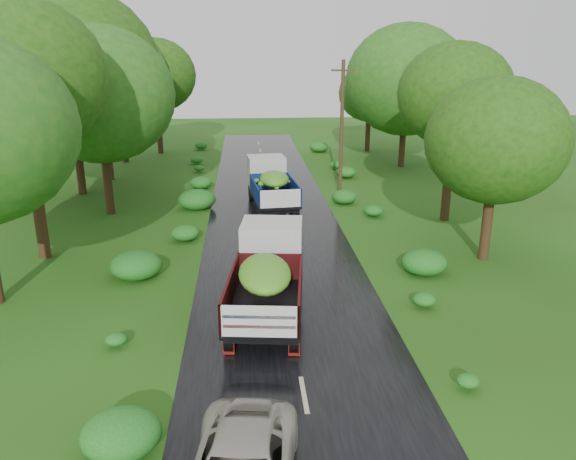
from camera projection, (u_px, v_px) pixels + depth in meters
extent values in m
plane|color=#20410D|center=(304.00, 395.00, 14.15)|extent=(120.00, 120.00, 0.00)
cube|color=black|center=(288.00, 308.00, 18.89)|extent=(6.50, 80.00, 0.02)
cube|color=#BFB78C|center=(304.00, 394.00, 14.14)|extent=(0.12, 1.60, 0.00)
cube|color=#BFB78C|center=(291.00, 321.00, 17.94)|extent=(0.12, 1.60, 0.00)
cube|color=#BFB78C|center=(282.00, 274.00, 21.73)|extent=(0.12, 1.60, 0.00)
cube|color=#BFB78C|center=(276.00, 240.00, 25.53)|extent=(0.12, 1.60, 0.00)
cube|color=#BFB78C|center=(272.00, 216.00, 29.32)|extent=(0.12, 1.60, 0.00)
cube|color=#BFB78C|center=(268.00, 197.00, 33.12)|extent=(0.12, 1.60, 0.00)
cube|color=#BFB78C|center=(266.00, 181.00, 36.91)|extent=(0.12, 1.60, 0.00)
cube|color=#BFB78C|center=(263.00, 169.00, 40.71)|extent=(0.12, 1.60, 0.00)
cube|color=#BFB78C|center=(262.00, 159.00, 44.50)|extent=(0.12, 1.60, 0.00)
cube|color=#BFB78C|center=(260.00, 150.00, 48.29)|extent=(0.12, 1.60, 0.00)
cube|color=#BFB78C|center=(259.00, 143.00, 52.09)|extent=(0.12, 1.60, 0.00)
cube|color=black|center=(268.00, 299.00, 18.13)|extent=(2.26, 5.52, 0.27)
cylinder|color=black|center=(246.00, 279.00, 20.06)|extent=(0.38, 0.98, 0.95)
cylinder|color=black|center=(298.00, 280.00, 19.99)|extent=(0.38, 0.98, 0.95)
cylinder|color=black|center=(235.00, 320.00, 17.05)|extent=(0.38, 0.98, 0.95)
cylinder|color=black|center=(295.00, 321.00, 16.98)|extent=(0.38, 0.98, 0.95)
cylinder|color=black|center=(230.00, 335.00, 16.12)|extent=(0.38, 0.98, 0.95)
cylinder|color=black|center=(294.00, 337.00, 16.05)|extent=(0.38, 0.98, 0.95)
cube|color=maroon|center=(229.00, 348.00, 15.87)|extent=(0.33, 0.08, 0.43)
cube|color=maroon|center=(294.00, 349.00, 15.80)|extent=(0.33, 0.08, 0.43)
cube|color=silver|center=(272.00, 247.00, 19.85)|extent=(2.30, 2.05, 1.81)
cube|color=black|center=(265.00, 307.00, 17.11)|extent=(2.66, 4.33, 0.15)
cube|color=#400B0D|center=(230.00, 290.00, 16.99)|extent=(0.56, 4.08, 0.91)
cube|color=#400B0D|center=(300.00, 291.00, 16.91)|extent=(0.56, 4.08, 0.91)
cube|color=#400B0D|center=(270.00, 266.00, 18.86)|extent=(2.19, 0.33, 0.91)
cube|color=silver|center=(259.00, 322.00, 15.04)|extent=(2.19, 0.33, 0.91)
ellipsoid|color=#3B7F17|center=(265.00, 273.00, 16.77)|extent=(2.23, 3.63, 0.95)
cube|color=black|center=(272.00, 198.00, 30.48)|extent=(2.10, 5.39, 0.26)
cylinder|color=black|center=(251.00, 193.00, 32.16)|extent=(0.35, 0.95, 0.93)
cylinder|color=black|center=(283.00, 191.00, 32.46)|extent=(0.35, 0.95, 0.93)
cylinder|color=black|center=(258.00, 207.00, 29.25)|extent=(0.35, 0.95, 0.93)
cylinder|color=black|center=(292.00, 205.00, 29.55)|extent=(0.35, 0.95, 0.93)
cylinder|color=black|center=(260.00, 212.00, 28.36)|extent=(0.35, 0.95, 0.93)
cylinder|color=black|center=(295.00, 210.00, 28.65)|extent=(0.35, 0.95, 0.93)
cube|color=maroon|center=(261.00, 218.00, 28.12)|extent=(0.32, 0.07, 0.42)
cube|color=maroon|center=(297.00, 216.00, 28.42)|extent=(0.32, 0.07, 0.42)
cube|color=silver|center=(266.00, 172.00, 32.13)|extent=(2.22, 1.96, 1.77)
cube|color=black|center=(274.00, 199.00, 29.50)|extent=(2.52, 4.20, 0.15)
cube|color=navy|center=(255.00, 190.00, 29.17)|extent=(0.46, 4.00, 0.89)
cube|color=navy|center=(294.00, 188.00, 29.51)|extent=(0.46, 4.00, 0.89)
cube|color=navy|center=(269.00, 181.00, 31.18)|extent=(2.14, 0.28, 0.89)
cube|color=silver|center=(280.00, 199.00, 27.49)|extent=(2.14, 0.28, 0.89)
ellipsoid|color=#3B7F17|center=(274.00, 179.00, 29.16)|extent=(2.12, 3.53, 0.93)
cylinder|color=#382616|center=(342.00, 130.00, 32.22)|extent=(0.27, 0.27, 7.77)
cube|color=#382616|center=(343.00, 70.00, 31.21)|extent=(1.32, 0.53, 0.10)
cylinder|color=black|center=(32.00, 159.00, 22.25)|extent=(0.48, 0.48, 8.35)
ellipsoid|color=#17480E|center=(20.00, 76.00, 21.28)|extent=(3.63, 3.63, 3.27)
cylinder|color=black|center=(104.00, 148.00, 28.69)|extent=(0.45, 0.45, 7.00)
ellipsoid|color=#17480E|center=(99.00, 95.00, 27.88)|extent=(3.88, 3.88, 3.50)
cylinder|color=black|center=(75.00, 126.00, 32.56)|extent=(0.48, 0.48, 8.13)
ellipsoid|color=#17480E|center=(69.00, 71.00, 31.61)|extent=(4.57, 4.57, 4.11)
cylinder|color=black|center=(106.00, 126.00, 36.51)|extent=(0.45, 0.45, 7.04)
ellipsoid|color=#17480E|center=(102.00, 84.00, 35.69)|extent=(3.39, 3.39, 3.05)
cylinder|color=black|center=(122.00, 112.00, 42.18)|extent=(0.46, 0.46, 7.65)
ellipsoid|color=#17480E|center=(118.00, 72.00, 41.28)|extent=(3.80, 3.80, 3.42)
cylinder|color=black|center=(158.00, 110.00, 45.97)|extent=(0.45, 0.45, 7.18)
ellipsoid|color=#17480E|center=(156.00, 75.00, 45.13)|extent=(3.60, 3.60, 3.24)
cylinder|color=black|center=(490.00, 193.00, 22.49)|extent=(0.41, 0.41, 5.61)
ellipsoid|color=#1D5A16|center=(496.00, 140.00, 21.83)|extent=(3.32, 3.32, 2.99)
cylinder|color=black|center=(450.00, 151.00, 27.60)|extent=(0.45, 0.45, 7.11)
ellipsoid|color=#1D5A16|center=(455.00, 94.00, 26.77)|extent=(3.32, 3.32, 2.99)
cylinder|color=black|center=(404.00, 118.00, 40.56)|extent=(0.45, 0.45, 7.09)
ellipsoid|color=#1D5A16|center=(406.00, 80.00, 39.73)|extent=(4.17, 4.17, 3.75)
cylinder|color=black|center=(368.00, 119.00, 47.12)|extent=(0.41, 0.41, 5.51)
ellipsoid|color=#1D5A16|center=(369.00, 93.00, 46.48)|extent=(3.22, 3.22, 2.89)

